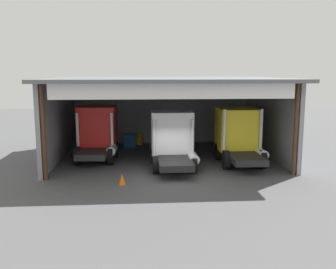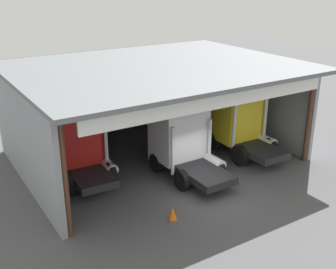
{
  "view_description": "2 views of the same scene",
  "coord_description": "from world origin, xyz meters",
  "px_view_note": "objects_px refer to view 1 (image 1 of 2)",
  "views": [
    {
      "loc": [
        -1.68,
        -19.47,
        5.63
      ],
      "look_at": [
        0.0,
        3.6,
        1.78
      ],
      "focal_mm": 40.09,
      "sensor_mm": 36.0,
      "label": 1
    },
    {
      "loc": [
        -10.98,
        -13.8,
        9.67
      ],
      "look_at": [
        0.0,
        3.6,
        1.78
      ],
      "focal_mm": 44.94,
      "sensor_mm": 36.0,
      "label": 2
    }
  ],
  "objects_px": {
    "tool_cart": "(130,140)",
    "traffic_cone": "(122,179)",
    "truck_white_center_right_bay": "(173,139)",
    "truck_yellow_right_bay": "(239,134)",
    "oil_drum": "(139,139)",
    "truck_red_center_bay": "(98,132)"
  },
  "relations": [
    {
      "from": "truck_yellow_right_bay",
      "to": "oil_drum",
      "type": "distance_m",
      "value": 9.05
    },
    {
      "from": "truck_yellow_right_bay",
      "to": "truck_red_center_bay",
      "type": "bearing_deg",
      "value": 171.55
    },
    {
      "from": "truck_white_center_right_bay",
      "to": "truck_yellow_right_bay",
      "type": "xyz_separation_m",
      "value": [
        4.18,
        0.63,
        0.1
      ]
    },
    {
      "from": "truck_yellow_right_bay",
      "to": "traffic_cone",
      "type": "bearing_deg",
      "value": -148.35
    },
    {
      "from": "truck_red_center_bay",
      "to": "truck_yellow_right_bay",
      "type": "distance_m",
      "value": 8.98
    },
    {
      "from": "truck_red_center_bay",
      "to": "tool_cart",
      "type": "xyz_separation_m",
      "value": [
        1.93,
        4.04,
        -1.3
      ]
    },
    {
      "from": "truck_white_center_right_bay",
      "to": "truck_yellow_right_bay",
      "type": "bearing_deg",
      "value": 8.49
    },
    {
      "from": "truck_yellow_right_bay",
      "to": "tool_cart",
      "type": "bearing_deg",
      "value": 142.48
    },
    {
      "from": "truck_white_center_right_bay",
      "to": "oil_drum",
      "type": "distance_m",
      "value": 7.44
    },
    {
      "from": "oil_drum",
      "to": "traffic_cone",
      "type": "bearing_deg",
      "value": -94.28
    },
    {
      "from": "truck_yellow_right_bay",
      "to": "oil_drum",
      "type": "xyz_separation_m",
      "value": [
        -6.26,
        6.4,
        -1.35
      ]
    },
    {
      "from": "oil_drum",
      "to": "tool_cart",
      "type": "relative_size",
      "value": 0.9
    },
    {
      "from": "tool_cart",
      "to": "traffic_cone",
      "type": "height_order",
      "value": "tool_cart"
    },
    {
      "from": "tool_cart",
      "to": "oil_drum",
      "type": "bearing_deg",
      "value": 52.36
    },
    {
      "from": "oil_drum",
      "to": "tool_cart",
      "type": "bearing_deg",
      "value": -127.64
    },
    {
      "from": "truck_white_center_right_bay",
      "to": "tool_cart",
      "type": "relative_size",
      "value": 4.85
    },
    {
      "from": "truck_white_center_right_bay",
      "to": "tool_cart",
      "type": "height_order",
      "value": "truck_white_center_right_bay"
    },
    {
      "from": "truck_yellow_right_bay",
      "to": "traffic_cone",
      "type": "xyz_separation_m",
      "value": [
        -7.05,
        -4.17,
        -1.52
      ]
    },
    {
      "from": "truck_red_center_bay",
      "to": "tool_cart",
      "type": "height_order",
      "value": "truck_red_center_bay"
    },
    {
      "from": "truck_yellow_right_bay",
      "to": "traffic_cone",
      "type": "distance_m",
      "value": 8.33
    },
    {
      "from": "traffic_cone",
      "to": "oil_drum",
      "type": "bearing_deg",
      "value": 85.72
    },
    {
      "from": "truck_yellow_right_bay",
      "to": "traffic_cone",
      "type": "height_order",
      "value": "truck_yellow_right_bay"
    }
  ]
}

